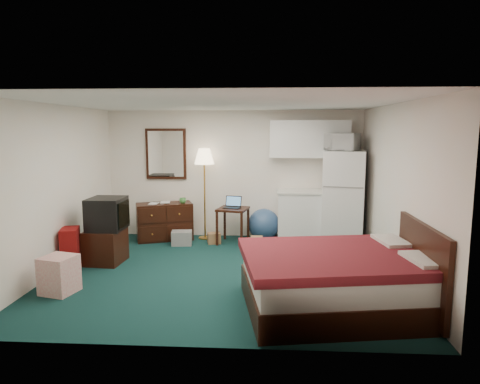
# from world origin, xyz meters

# --- Properties ---
(floor) EXTENTS (5.00, 4.50, 0.01)m
(floor) POSITION_xyz_m (0.00, 0.00, 0.00)
(floor) COLOR #0C3333
(floor) RESTS_ON ground
(ceiling) EXTENTS (5.00, 4.50, 0.01)m
(ceiling) POSITION_xyz_m (0.00, 0.00, 2.50)
(ceiling) COLOR white
(ceiling) RESTS_ON walls
(walls) EXTENTS (5.01, 4.51, 2.50)m
(walls) POSITION_xyz_m (0.00, 0.00, 1.25)
(walls) COLOR white
(walls) RESTS_ON floor
(mirror) EXTENTS (0.80, 0.06, 1.00)m
(mirror) POSITION_xyz_m (-1.35, 2.22, 1.65)
(mirror) COLOR white
(mirror) RESTS_ON walls
(upper_cabinets) EXTENTS (1.50, 0.35, 0.70)m
(upper_cabinets) POSITION_xyz_m (1.45, 2.08, 1.95)
(upper_cabinets) COLOR white
(upper_cabinets) RESTS_ON walls
(headboard) EXTENTS (0.06, 1.56, 1.00)m
(headboard) POSITION_xyz_m (2.46, -1.23, 0.55)
(headboard) COLOR black
(headboard) RESTS_ON walls
(dresser) EXTENTS (1.15, 0.81, 0.72)m
(dresser) POSITION_xyz_m (-1.33, 1.86, 0.36)
(dresser) COLOR black
(dresser) RESTS_ON floor
(floor_lamp) EXTENTS (0.39, 0.39, 1.77)m
(floor_lamp) POSITION_xyz_m (-0.56, 2.00, 0.88)
(floor_lamp) COLOR gold
(floor_lamp) RESTS_ON floor
(desk) EXTENTS (0.63, 0.63, 0.67)m
(desk) POSITION_xyz_m (0.02, 1.68, 0.34)
(desk) COLOR black
(desk) RESTS_ON floor
(exercise_ball) EXTENTS (0.75, 0.75, 0.61)m
(exercise_ball) POSITION_xyz_m (0.60, 1.96, 0.30)
(exercise_ball) COLOR navy
(exercise_ball) RESTS_ON floor
(kitchen_counter) EXTENTS (0.90, 0.70, 0.95)m
(kitchen_counter) POSITION_xyz_m (1.31, 1.91, 0.48)
(kitchen_counter) COLOR white
(kitchen_counter) RESTS_ON floor
(fridge) EXTENTS (0.87, 0.87, 1.75)m
(fridge) POSITION_xyz_m (2.06, 1.65, 0.88)
(fridge) COLOR white
(fridge) RESTS_ON floor
(bed) EXTENTS (2.35, 1.96, 0.68)m
(bed) POSITION_xyz_m (1.48, -1.23, 0.34)
(bed) COLOR #50161A
(bed) RESTS_ON floor
(tv_stand) EXTENTS (0.59, 0.63, 0.54)m
(tv_stand) POSITION_xyz_m (-1.94, 0.36, 0.27)
(tv_stand) COLOR black
(tv_stand) RESTS_ON floor
(suitcase) EXTENTS (0.34, 0.44, 0.64)m
(suitcase) POSITION_xyz_m (-2.35, 0.02, 0.32)
(suitcase) COLOR maroon
(suitcase) RESTS_ON floor
(retail_box) EXTENTS (0.48, 0.48, 0.49)m
(retail_box) POSITION_xyz_m (-2.07, -0.94, 0.25)
(retail_box) COLOR beige
(retail_box) RESTS_ON floor
(file_bin) EXTENTS (0.40, 0.32, 0.26)m
(file_bin) POSITION_xyz_m (-0.92, 1.50, 0.13)
(file_bin) COLOR gray
(file_bin) RESTS_ON floor
(cardboard_box_a) EXTENTS (0.28, 0.25, 0.20)m
(cardboard_box_a) POSITION_xyz_m (-0.33, 1.63, 0.10)
(cardboard_box_a) COLOR brown
(cardboard_box_a) RESTS_ON floor
(cardboard_box_b) EXTENTS (0.21, 0.25, 0.25)m
(cardboard_box_b) POSITION_xyz_m (0.48, 1.17, 0.12)
(cardboard_box_b) COLOR brown
(cardboard_box_b) RESTS_ON floor
(laptop) EXTENTS (0.35, 0.31, 0.21)m
(laptop) POSITION_xyz_m (0.00, 1.67, 0.78)
(laptop) COLOR black
(laptop) RESTS_ON desk
(crt_tv) EXTENTS (0.56, 0.61, 0.51)m
(crt_tv) POSITION_xyz_m (-1.90, 0.39, 0.80)
(crt_tv) COLOR black
(crt_tv) RESTS_ON tv_stand
(microwave) EXTENTS (0.65, 0.55, 0.38)m
(microwave) POSITION_xyz_m (2.00, 1.69, 1.94)
(microwave) COLOR white
(microwave) RESTS_ON fridge
(book_a) EXTENTS (0.17, 0.02, 0.23)m
(book_a) POSITION_xyz_m (-1.59, 1.77, 0.83)
(book_a) COLOR brown
(book_a) RESTS_ON dresser
(book_b) EXTENTS (0.19, 0.06, 0.25)m
(book_b) POSITION_xyz_m (-1.41, 1.87, 0.84)
(book_b) COLOR brown
(book_b) RESTS_ON dresser
(mug) EXTENTS (0.16, 0.14, 0.13)m
(mug) POSITION_xyz_m (-0.97, 1.89, 0.78)
(mug) COLOR #4B9844
(mug) RESTS_ON dresser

